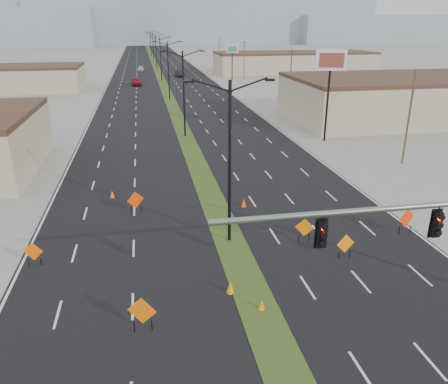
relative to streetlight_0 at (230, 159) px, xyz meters
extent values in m
plane|color=gray|center=(0.00, -12.00, -5.42)|extent=(600.00, 600.00, 0.00)
cube|color=black|center=(0.00, 88.00, -5.42)|extent=(25.00, 400.00, 0.02)
cube|color=#2F4B1B|center=(0.00, 88.00, -5.42)|extent=(2.00, 400.00, 0.04)
cube|color=tan|center=(-32.00, 73.00, -3.17)|extent=(30.00, 14.00, 4.50)
cube|color=tan|center=(34.00, 33.00, -2.67)|extent=(36.00, 18.00, 5.50)
cube|color=tan|center=(38.00, 98.00, -2.92)|extent=(44.00, 16.00, 5.00)
cube|color=#8A9EAC|center=(40.00, 288.00, 8.58)|extent=(220.00, 50.00, 28.00)
cube|color=#8A9EAC|center=(180.00, 278.00, 3.58)|extent=(160.00, 50.00, 18.00)
cube|color=#8A9EAC|center=(-30.00, 308.00, 10.58)|extent=(140.00, 50.00, 32.00)
cylinder|color=slate|center=(5.20, -10.00, 0.68)|extent=(16.00, 0.24, 0.24)
cube|color=black|center=(1.70, -10.00, -0.20)|extent=(0.50, 0.28, 1.30)
sphere|color=#FF0C05|center=(1.70, -10.16, 0.15)|extent=(0.22, 0.22, 0.22)
cube|color=black|center=(6.70, -10.00, -0.20)|extent=(0.50, 0.28, 1.30)
sphere|color=#FF0C05|center=(6.70, -10.16, 0.15)|extent=(0.22, 0.22, 0.22)
cylinder|color=black|center=(0.00, 0.00, -0.42)|extent=(0.20, 0.20, 10.00)
cube|color=black|center=(-2.30, 0.00, 4.53)|extent=(0.55, 0.24, 0.14)
cube|color=black|center=(2.30, 0.00, 4.53)|extent=(0.55, 0.24, 0.14)
cylinder|color=black|center=(0.00, 28.00, -0.42)|extent=(0.20, 0.20, 10.00)
cube|color=black|center=(-2.30, 28.00, 4.53)|extent=(0.55, 0.24, 0.14)
cube|color=black|center=(2.30, 28.00, 4.53)|extent=(0.55, 0.24, 0.14)
cylinder|color=black|center=(0.00, 56.00, -0.42)|extent=(0.20, 0.20, 10.00)
cube|color=black|center=(-2.30, 56.00, 4.53)|extent=(0.55, 0.24, 0.14)
cube|color=black|center=(2.30, 56.00, 4.53)|extent=(0.55, 0.24, 0.14)
cylinder|color=black|center=(0.00, 84.00, -0.42)|extent=(0.20, 0.20, 10.00)
cube|color=black|center=(-2.30, 84.00, 4.53)|extent=(0.55, 0.24, 0.14)
cube|color=black|center=(2.30, 84.00, 4.53)|extent=(0.55, 0.24, 0.14)
cylinder|color=black|center=(0.00, 112.00, -0.42)|extent=(0.20, 0.20, 10.00)
cube|color=black|center=(-2.30, 112.00, 4.53)|extent=(0.55, 0.24, 0.14)
cube|color=black|center=(2.30, 112.00, 4.53)|extent=(0.55, 0.24, 0.14)
cylinder|color=black|center=(0.00, 140.00, -0.42)|extent=(0.20, 0.20, 10.00)
cube|color=black|center=(-2.30, 140.00, 4.53)|extent=(0.55, 0.24, 0.14)
cube|color=black|center=(2.30, 140.00, 4.53)|extent=(0.55, 0.24, 0.14)
cylinder|color=black|center=(0.00, 168.00, -0.42)|extent=(0.20, 0.20, 10.00)
cube|color=black|center=(-2.30, 168.00, 4.53)|extent=(0.55, 0.24, 0.14)
cube|color=black|center=(2.30, 168.00, 4.53)|extent=(0.55, 0.24, 0.14)
cylinder|color=#4C3823|center=(20.00, 13.00, -0.92)|extent=(0.20, 0.20, 9.00)
cube|color=#4C3823|center=(20.00, 13.00, 3.18)|extent=(1.60, 0.10, 0.10)
cylinder|color=#4C3823|center=(20.00, 48.00, -0.92)|extent=(0.20, 0.20, 9.00)
cube|color=#4C3823|center=(20.00, 48.00, 3.18)|extent=(1.60, 0.10, 0.10)
cylinder|color=#4C3823|center=(20.00, 83.00, -0.92)|extent=(0.20, 0.20, 9.00)
cube|color=#4C3823|center=(20.00, 83.00, 3.18)|extent=(1.60, 0.10, 0.10)
cylinder|color=#4C3823|center=(20.00, 118.00, -0.92)|extent=(0.20, 0.20, 9.00)
cube|color=#4C3823|center=(20.00, 118.00, 3.18)|extent=(1.60, 0.10, 0.10)
imported|color=maroon|center=(-5.94, 76.77, -4.59)|extent=(2.46, 5.04, 1.65)
imported|color=black|center=(5.04, 92.22, -4.60)|extent=(2.20, 5.14, 1.65)
imported|color=silver|center=(-4.85, 108.37, -4.78)|extent=(2.05, 4.53, 1.29)
cube|color=#F54D05|center=(-11.50, -1.07, -4.49)|extent=(1.10, 0.26, 1.12)
cylinder|color=black|center=(-11.83, -1.07, -5.19)|extent=(0.05, 0.05, 0.46)
cylinder|color=black|center=(-11.17, -1.07, -5.19)|extent=(0.05, 0.05, 0.46)
cube|color=#EC6104|center=(-5.50, -7.96, -4.31)|extent=(1.27, 0.48, 1.33)
cylinder|color=black|center=(-5.89, -7.96, -5.14)|extent=(0.05, 0.05, 0.55)
cylinder|color=black|center=(-5.12, -7.96, -5.14)|extent=(0.05, 0.05, 0.55)
cube|color=#F43405|center=(-5.84, 5.41, -4.37)|extent=(1.18, 0.53, 1.26)
cylinder|color=black|center=(-6.21, 5.41, -5.16)|extent=(0.05, 0.05, 0.53)
cylinder|color=black|center=(-5.47, 5.41, -5.16)|extent=(0.05, 0.05, 0.53)
cube|color=orange|center=(6.22, -3.46, -4.45)|extent=(1.15, 0.23, 1.16)
cylinder|color=black|center=(5.88, -3.46, -5.18)|extent=(0.05, 0.05, 0.48)
cylinder|color=black|center=(6.55, -3.46, -5.18)|extent=(0.05, 0.05, 0.48)
cube|color=orange|center=(4.62, -1.01, -4.44)|extent=(1.10, 0.48, 1.18)
cylinder|color=black|center=(4.28, -1.01, -5.17)|extent=(0.05, 0.05, 0.49)
cylinder|color=black|center=(4.96, -1.01, -5.17)|extent=(0.05, 0.05, 0.49)
cube|color=red|center=(11.50, -1.21, -4.28)|extent=(1.30, 0.49, 1.37)
cylinder|color=black|center=(11.10, -1.21, -5.13)|extent=(0.05, 0.05, 0.57)
cylinder|color=black|center=(11.90, -1.21, -5.13)|extent=(0.05, 0.05, 0.57)
cone|color=orange|center=(0.13, -7.41, -5.12)|extent=(0.46, 0.46, 0.59)
cone|color=orange|center=(-1.07, -5.73, -5.07)|extent=(0.54, 0.54, 0.69)
cone|color=#FD4605|center=(2.13, 5.15, -5.10)|extent=(0.44, 0.44, 0.65)
cone|color=#FF5F05|center=(-7.71, 8.84, -5.12)|extent=(0.44, 0.44, 0.59)
cylinder|color=black|center=(15.94, 22.85, -1.19)|extent=(0.24, 0.24, 8.47)
cube|color=white|center=(15.94, 22.85, 3.71)|extent=(3.28, 1.37, 2.23)
cube|color=brown|center=(15.94, 22.65, 3.71)|extent=(2.56, 0.88, 1.56)
cylinder|color=black|center=(16.74, 81.51, -2.03)|extent=(0.24, 0.24, 6.77)
cube|color=white|center=(16.74, 81.51, 1.89)|extent=(2.69, 0.52, 1.78)
cube|color=#36875A|center=(16.74, 81.31, 1.89)|extent=(2.14, 0.19, 1.25)
camera|label=1|loc=(-4.86, -24.38, 7.52)|focal=35.00mm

